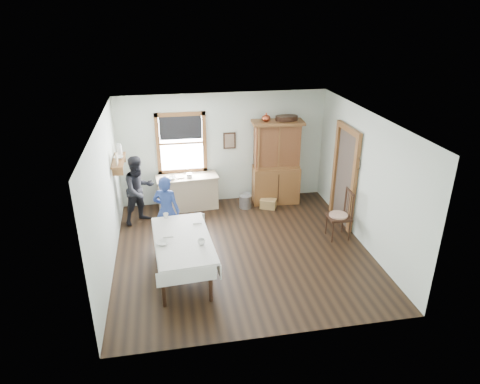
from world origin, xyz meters
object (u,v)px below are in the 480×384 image
at_px(work_counter, 188,192).
at_px(china_hutch, 276,163).
at_px(dining_table, 184,257).
at_px(pail, 245,201).
at_px(wicker_basket, 268,204).
at_px(woman_blue, 167,213).
at_px(figure_dark, 139,192).
at_px(spindle_chair, 339,215).

xyz_separation_m(work_counter, china_hutch, (2.18, -0.00, 0.62)).
distance_m(dining_table, pail, 3.07).
distance_m(dining_table, wicker_basket, 3.30).
bearing_deg(woman_blue, work_counter, -87.38).
bearing_deg(figure_dark, spindle_chair, -53.96).
xyz_separation_m(china_hutch, wicker_basket, (-0.26, -0.34, -0.92)).
xyz_separation_m(china_hutch, spindle_chair, (0.84, -2.00, -0.49)).
distance_m(work_counter, dining_table, 2.82).
relative_size(work_counter, spindle_chair, 1.34).
xyz_separation_m(dining_table, figure_dark, (-0.83, 2.30, 0.34)).
bearing_deg(china_hutch, dining_table, -127.32).
xyz_separation_m(work_counter, pail, (1.37, -0.21, -0.26)).
distance_m(work_counter, spindle_chair, 3.62).
bearing_deg(figure_dark, work_counter, -9.27).
xyz_separation_m(woman_blue, figure_dark, (-0.58, 1.11, 0.03)).
distance_m(work_counter, woman_blue, 1.72).
bearing_deg(dining_table, spindle_chair, 13.85).
bearing_deg(dining_table, woman_blue, 102.12).
relative_size(china_hutch, dining_table, 1.08).
relative_size(spindle_chair, figure_dark, 0.74).
bearing_deg(wicker_basket, work_counter, 169.96).
bearing_deg(spindle_chair, wicker_basket, 125.99).
bearing_deg(figure_dark, woman_blue, -96.49).
bearing_deg(spindle_chair, figure_dark, 162.44).
xyz_separation_m(dining_table, pail, (1.63, 2.59, -0.23)).
bearing_deg(spindle_chair, dining_table, -163.80).
xyz_separation_m(china_hutch, dining_table, (-2.44, -2.81, -0.65)).
xyz_separation_m(china_hutch, pail, (-0.81, -0.21, -0.87)).
bearing_deg(pail, figure_dark, -173.23).
bearing_deg(figure_dark, wicker_basket, -30.85).
bearing_deg(pail, woman_blue, -143.51).
xyz_separation_m(spindle_chair, figure_dark, (-4.11, 1.49, 0.19)).
bearing_deg(work_counter, dining_table, -99.55).
xyz_separation_m(work_counter, woman_blue, (-0.52, -1.61, 0.28)).
relative_size(pail, figure_dark, 0.22).
distance_m(spindle_chair, wicker_basket, 2.04).
height_order(work_counter, figure_dark, figure_dark).
relative_size(work_counter, china_hutch, 0.70).
height_order(spindle_chair, woman_blue, woman_blue).
relative_size(dining_table, spindle_chair, 1.78).
relative_size(china_hutch, wicker_basket, 5.50).
distance_m(china_hutch, pail, 1.21).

